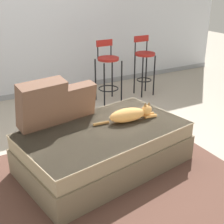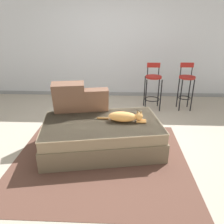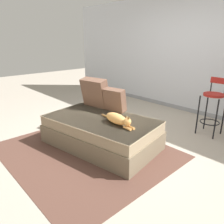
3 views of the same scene
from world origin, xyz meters
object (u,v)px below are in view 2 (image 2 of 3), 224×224
(couch, at_px, (102,135))
(throw_pillow_corner, at_px, (69,97))
(bar_stool_by_doorway, at_px, (186,82))
(cat, at_px, (125,117))
(throw_pillow_middle, at_px, (97,100))
(bar_stool_near_window, at_px, (153,84))

(couch, bearing_deg, throw_pillow_corner, 149.06)
(throw_pillow_corner, xyz_separation_m, bar_stool_by_doorway, (2.23, 1.40, -0.11))
(cat, bearing_deg, throw_pillow_middle, 141.02)
(cat, bearing_deg, couch, -174.18)
(throw_pillow_middle, bearing_deg, couch, -74.15)
(cat, bearing_deg, bar_stool_near_window, 69.53)
(throw_pillow_corner, bearing_deg, cat, -18.28)
(couch, distance_m, throw_pillow_middle, 0.60)
(couch, xyz_separation_m, cat, (0.34, 0.03, 0.30))
(couch, relative_size, bar_stool_near_window, 1.90)
(throw_pillow_corner, height_order, bar_stool_near_window, bar_stool_near_window)
(couch, bearing_deg, cat, 5.82)
(bar_stool_near_window, xyz_separation_m, bar_stool_by_doorway, (0.71, 0.00, 0.04))
(bar_stool_by_doorway, bearing_deg, bar_stool_near_window, -179.89)
(bar_stool_near_window, bearing_deg, bar_stool_by_doorway, 0.11)
(bar_stool_near_window, height_order, bar_stool_by_doorway, bar_stool_by_doorway)
(throw_pillow_corner, relative_size, cat, 0.72)
(bar_stool_by_doorway, bearing_deg, throw_pillow_middle, -143.56)
(throw_pillow_corner, bearing_deg, bar_stool_by_doorway, 32.16)
(throw_pillow_corner, xyz_separation_m, throw_pillow_middle, (0.43, 0.07, -0.06))
(bar_stool_by_doorway, bearing_deg, throw_pillow_corner, -147.84)
(cat, height_order, bar_stool_by_doorway, bar_stool_by_doorway)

